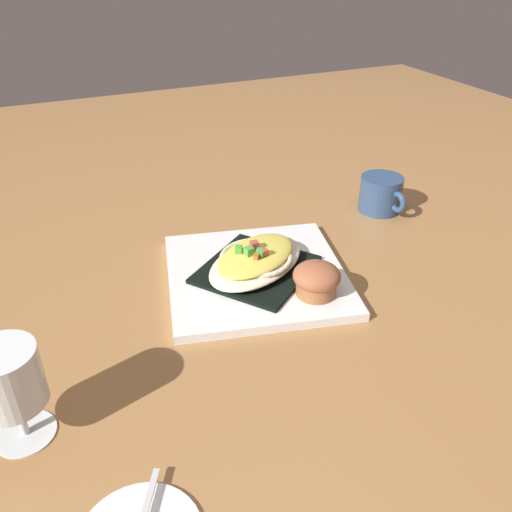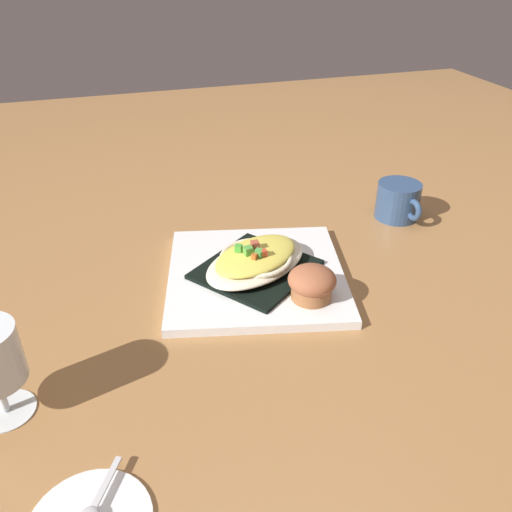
% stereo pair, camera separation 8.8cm
% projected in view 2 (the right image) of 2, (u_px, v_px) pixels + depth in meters
% --- Properties ---
extents(ground_plane, '(2.60, 2.60, 0.00)m').
position_uv_depth(ground_plane, '(256.00, 278.00, 0.91)').
color(ground_plane, '#A06F40').
extents(square_plate, '(0.36, 0.36, 0.02)m').
position_uv_depth(square_plate, '(256.00, 275.00, 0.90)').
color(square_plate, white).
rests_on(square_plate, ground_plane).
extents(folded_napkin, '(0.24, 0.24, 0.01)m').
position_uv_depth(folded_napkin, '(256.00, 269.00, 0.90)').
color(folded_napkin, black).
rests_on(folded_napkin, square_plate).
extents(gratin_dish, '(0.23, 0.21, 0.05)m').
position_uv_depth(gratin_dish, '(256.00, 259.00, 0.89)').
color(gratin_dish, beige).
rests_on(gratin_dish, folded_napkin).
extents(muffin, '(0.08, 0.08, 0.05)m').
position_uv_depth(muffin, '(312.00, 283.00, 0.82)').
color(muffin, '#995F37').
rests_on(muffin, square_plate).
extents(coffee_mug, '(0.09, 0.12, 0.08)m').
position_uv_depth(coffee_mug, '(398.00, 203.00, 1.08)').
color(coffee_mug, navy).
rests_on(coffee_mug, ground_plane).
extents(spoon, '(0.06, 0.08, 0.01)m').
position_uv_depth(spoon, '(91.00, 512.00, 0.53)').
color(spoon, silver).
rests_on(spoon, creamer_saucer).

